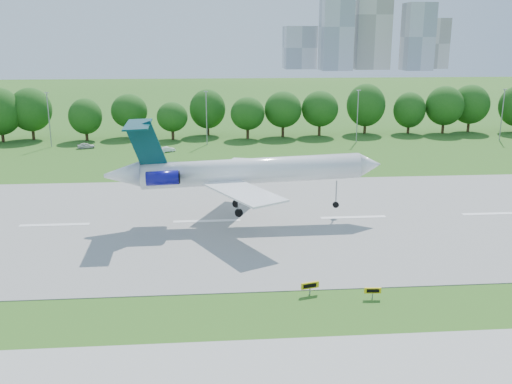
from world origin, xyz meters
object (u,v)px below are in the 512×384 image
(taxi_sign_left, at_px, (373,291))
(airliner, at_px, (238,171))
(service_vehicle_a, at_px, (168,149))
(service_vehicle_b, at_px, (86,146))

(taxi_sign_left, bearing_deg, airliner, 118.47)
(taxi_sign_left, distance_m, service_vehicle_a, 77.58)
(airliner, distance_m, service_vehicle_a, 51.08)
(service_vehicle_a, height_order, service_vehicle_b, service_vehicle_b)
(taxi_sign_left, relative_size, service_vehicle_a, 0.49)
(airliner, distance_m, service_vehicle_b, 62.99)
(taxi_sign_left, relative_size, service_vehicle_b, 0.43)
(airliner, relative_size, service_vehicle_b, 9.90)
(taxi_sign_left, xyz_separation_m, service_vehicle_a, (-24.10, 73.74, -0.29))
(airliner, height_order, service_vehicle_b, airliner)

